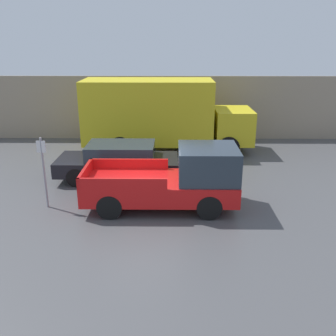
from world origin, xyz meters
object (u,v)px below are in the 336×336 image
at_px(delivery_truck, 159,114).
at_px(parking_sign, 44,169).
at_px(pickup_truck, 175,180).
at_px(car, 119,161).

relative_size(delivery_truck, parking_sign, 3.42).
relative_size(pickup_truck, parking_sign, 2.09).
xyz_separation_m(pickup_truck, delivery_truck, (-0.74, 6.87, 0.93)).
bearing_deg(car, parking_sign, -127.17).
xyz_separation_m(pickup_truck, parking_sign, (-4.38, -0.07, 0.39)).
distance_m(car, delivery_truck, 4.58).
height_order(car, parking_sign, parking_sign).
bearing_deg(delivery_truck, car, -110.21).
height_order(pickup_truck, parking_sign, parking_sign).
bearing_deg(parking_sign, car, 52.83).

